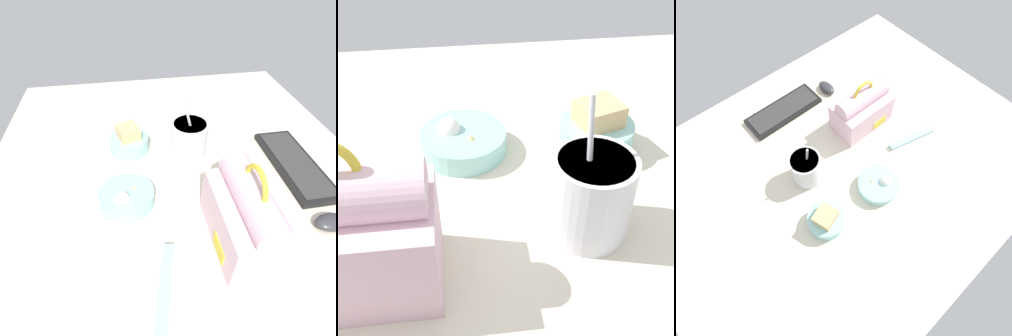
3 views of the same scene
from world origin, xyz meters
The scene contains 5 objects.
desk_surface centered at (0.00, 0.00, 1.00)cm, with size 140.00×110.00×2.00cm.
lunch_bag centered at (15.74, 9.11, 9.84)cm, with size 21.43×12.85×21.06cm.
soup_cup centered at (-14.10, 4.01, 8.05)cm, with size 10.55×10.55×19.42cm.
bento_bowl_sandwich centered at (-19.94, -13.34, 5.14)cm, with size 11.80×11.80×8.43cm.
bento_bowl_snacks centered at (1.28, -15.21, 4.00)cm, with size 13.81×13.81×5.67cm.
Camera 2 is at (1.95, 45.78, 47.87)cm, focal length 50.00 mm.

